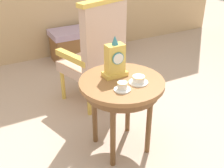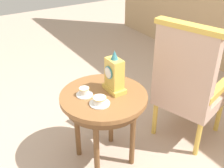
% 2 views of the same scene
% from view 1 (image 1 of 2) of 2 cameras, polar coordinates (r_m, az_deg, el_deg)
% --- Properties ---
extents(ground_plane, '(10.00, 10.00, 0.00)m').
position_cam_1_polar(ground_plane, '(2.66, 2.22, -11.38)').
color(ground_plane, '#BCA38E').
extents(side_table, '(0.67, 0.67, 0.65)m').
position_cam_1_polar(side_table, '(2.29, 1.90, -1.14)').
color(side_table, brown).
rests_on(side_table, ground).
extents(teacup_left, '(0.13, 0.13, 0.06)m').
position_cam_1_polar(teacup_left, '(2.11, 2.05, -0.53)').
color(teacup_left, white).
rests_on(teacup_left, side_table).
extents(teacup_right, '(0.15, 0.15, 0.06)m').
position_cam_1_polar(teacup_right, '(2.22, 5.23, 0.82)').
color(teacup_right, white).
rests_on(teacup_right, side_table).
extents(mantel_clock, '(0.19, 0.11, 0.34)m').
position_cam_1_polar(mantel_clock, '(2.27, 0.58, 4.66)').
color(mantel_clock, gold).
rests_on(mantel_clock, side_table).
extents(armchair, '(0.67, 0.66, 1.14)m').
position_cam_1_polar(armchair, '(2.94, -3.06, 6.30)').
color(armchair, '#CCA893').
rests_on(armchair, ground).
extents(window_bench, '(1.03, 0.40, 0.44)m').
position_cam_1_polar(window_bench, '(4.28, -5.03, 8.21)').
color(window_bench, '#B299B7').
rests_on(window_bench, ground).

